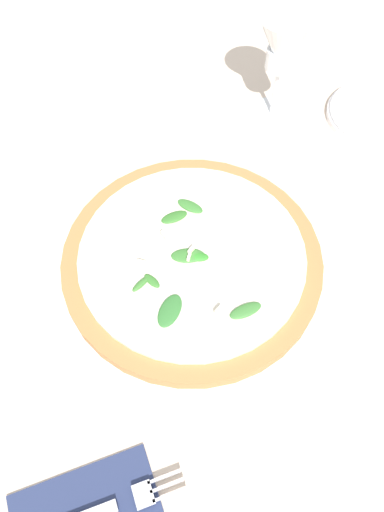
% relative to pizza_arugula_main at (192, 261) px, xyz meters
% --- Properties ---
extents(ground_plane, '(6.00, 6.00, 0.00)m').
position_rel_pizza_arugula_main_xyz_m(ground_plane, '(-0.01, -0.02, -0.02)').
color(ground_plane, beige).
extents(pizza_arugula_main, '(0.35, 0.35, 0.05)m').
position_rel_pizza_arugula_main_xyz_m(pizza_arugula_main, '(0.00, 0.00, 0.00)').
color(pizza_arugula_main, white).
rests_on(pizza_arugula_main, ground_plane).
extents(wine_glass, '(0.08, 0.08, 0.17)m').
position_rel_pizza_arugula_main_xyz_m(wine_glass, '(0.21, 0.25, 0.10)').
color(wine_glass, white).
rests_on(wine_glass, ground_plane).
extents(side_plate_white, '(0.16, 0.16, 0.02)m').
position_rel_pizza_arugula_main_xyz_m(side_plate_white, '(0.37, 0.18, -0.01)').
color(side_plate_white, white).
rests_on(side_plate_white, ground_plane).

